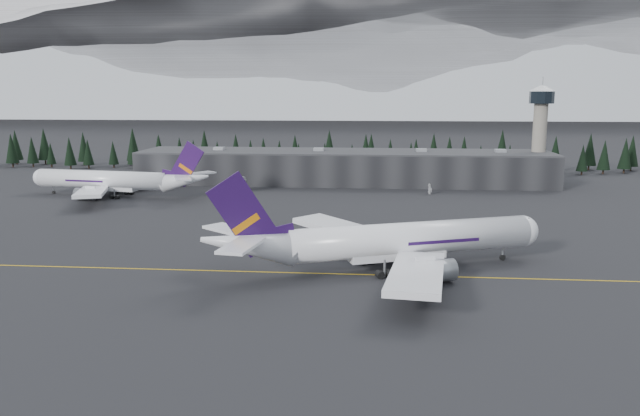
# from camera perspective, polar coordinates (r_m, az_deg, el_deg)

# --- Properties ---
(ground) EXTENTS (1400.00, 1400.00, 0.00)m
(ground) POSITION_cam_1_polar(r_m,az_deg,el_deg) (124.83, -0.83, -5.72)
(ground) COLOR black
(ground) RESTS_ON ground
(taxiline) EXTENTS (400.00, 0.40, 0.02)m
(taxiline) POSITION_cam_1_polar(r_m,az_deg,el_deg) (122.92, -0.93, -5.98)
(taxiline) COLOR gold
(taxiline) RESTS_ON ground
(terminal) EXTENTS (160.00, 30.00, 12.60)m
(terminal) POSITION_cam_1_polar(r_m,az_deg,el_deg) (246.22, 2.21, 3.78)
(terminal) COLOR black
(terminal) RESTS_ON ground
(control_tower) EXTENTS (10.00, 10.00, 37.70)m
(control_tower) POSITION_cam_1_polar(r_m,az_deg,el_deg) (255.25, 19.48, 7.29)
(control_tower) COLOR gray
(control_tower) RESTS_ON ground
(treeline) EXTENTS (360.00, 20.00, 15.00)m
(treeline) POSITION_cam_1_polar(r_m,az_deg,el_deg) (282.84, 2.61, 4.88)
(treeline) COLOR black
(treeline) RESTS_ON ground
(mountain_ridge) EXTENTS (4400.00, 900.00, 420.00)m
(mountain_ridge) POSITION_cam_1_polar(r_m,az_deg,el_deg) (1119.86, 4.58, 8.60)
(mountain_ridge) COLOR white
(mountain_ridge) RESTS_ON ground
(jet_main) EXTENTS (68.59, 61.25, 20.91)m
(jet_main) POSITION_cam_1_polar(r_m,az_deg,el_deg) (124.15, 5.75, -3.05)
(jet_main) COLOR white
(jet_main) RESTS_ON ground
(jet_parked) EXTENTS (66.15, 60.66, 19.52)m
(jet_parked) POSITION_cam_1_polar(r_m,az_deg,el_deg) (223.40, -18.01, 2.39)
(jet_parked) COLOR white
(jet_parked) RESTS_ON ground
(gse_vehicle_a) EXTENTS (4.84, 6.16, 1.56)m
(gse_vehicle_a) POSITION_cam_1_polar(r_m,az_deg,el_deg) (225.39, -7.11, 1.68)
(gse_vehicle_a) COLOR silver
(gse_vehicle_a) RESTS_ON ground
(gse_vehicle_b) EXTENTS (3.84, 1.64, 1.29)m
(gse_vehicle_b) POSITION_cam_1_polar(r_m,az_deg,el_deg) (221.31, 10.02, 1.40)
(gse_vehicle_b) COLOR silver
(gse_vehicle_b) RESTS_ON ground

